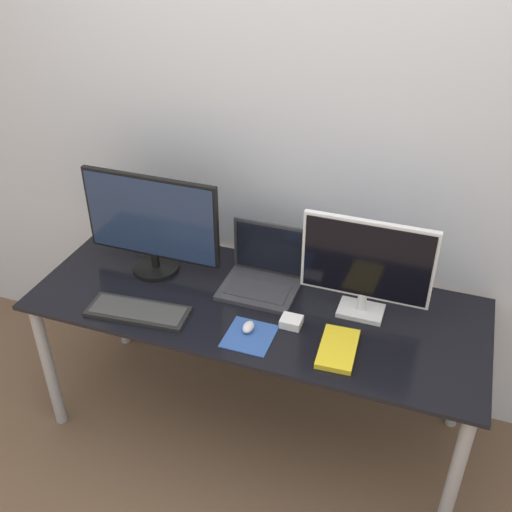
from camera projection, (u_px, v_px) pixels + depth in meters
ground_plane at (228, 482)px, 2.57m from camera, size 12.00×12.00×0.00m
wall_back at (290, 142)px, 2.50m from camera, size 7.00×0.05×2.50m
desk at (256, 320)px, 2.51m from camera, size 1.86×0.72×0.71m
monitor_left at (152, 223)px, 2.54m from camera, size 0.61×0.20×0.45m
monitor_right at (366, 265)px, 2.29m from camera, size 0.51×0.13×0.42m
laptop at (263, 272)px, 2.54m from camera, size 0.32×0.26×0.26m
keyboard at (138, 311)px, 2.40m from camera, size 0.42×0.19×0.02m
mousepad at (249, 336)px, 2.28m from camera, size 0.18×0.19×0.00m
mouse at (248, 327)px, 2.30m from camera, size 0.04×0.07×0.03m
book at (338, 349)px, 2.21m from camera, size 0.15×0.24×0.02m
power_brick at (291, 322)px, 2.33m from camera, size 0.08×0.07×0.03m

